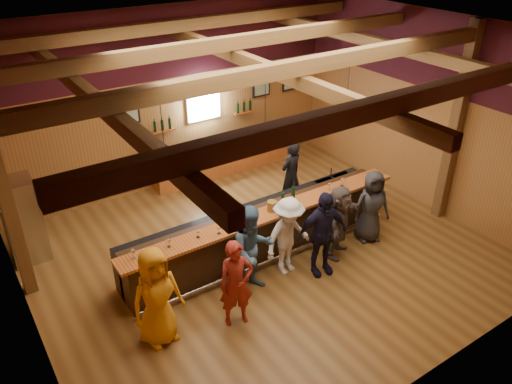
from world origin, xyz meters
TOP-DOWN VIEW (x-y plane):
  - room at (0.00, 0.06)m, footprint 9.04×9.00m
  - bar_counter at (0.02, 0.15)m, footprint 6.30×1.07m
  - back_bar_cabinet at (1.20, 3.72)m, footprint 4.00×0.52m
  - window at (0.80, 3.95)m, footprint 0.95×0.09m
  - framed_pictures at (1.67, 3.94)m, footprint 5.35×0.05m
  - wine_shelves at (0.80, 3.88)m, footprint 3.00×0.18m
  - pendant_lights at (0.00, 0.00)m, footprint 4.24×0.24m
  - stainless_fridge at (-4.10, 2.60)m, footprint 0.70×0.70m
  - customer_orange at (-2.80, -1.02)m, footprint 0.93×0.66m
  - customer_redvest at (-1.51, -1.37)m, footprint 0.68×0.54m
  - customer_denim at (-0.81, -0.80)m, footprint 0.94×0.77m
  - customer_white at (0.06, -0.73)m, footprint 1.13×0.74m
  - customer_navy at (0.59, -1.10)m, footprint 1.12×0.65m
  - customer_brown at (1.27, -0.84)m, footprint 1.52×1.13m
  - customer_dark at (2.23, -0.80)m, footprint 0.93×0.77m
  - bartender at (1.65, 1.28)m, footprint 0.69×0.53m
  - ice_bucket at (0.08, -0.15)m, footprint 0.19×0.19m
  - bottle_a at (0.43, -0.03)m, footprint 0.07×0.07m
  - bottle_b at (0.71, -0.02)m, footprint 0.08×0.08m
  - glass_a at (-2.80, -0.11)m, footprint 0.08×0.08m
  - glass_b at (-2.15, -0.14)m, footprint 0.07×0.07m
  - glass_c at (-1.59, -0.17)m, footprint 0.07×0.07m
  - glass_d at (-1.20, -0.27)m, footprint 0.08×0.08m
  - glass_e at (-0.62, -0.15)m, footprint 0.08×0.08m
  - glass_f at (0.59, -0.13)m, footprint 0.07×0.07m
  - glass_g at (1.60, -0.13)m, footprint 0.08×0.08m
  - glass_h at (1.94, -0.15)m, footprint 0.09×0.09m

SIDE VIEW (x-z plane):
  - back_bar_cabinet at x=1.20m, z-range 0.00..0.95m
  - bar_counter at x=0.02m, z-range -0.03..1.08m
  - customer_brown at x=1.27m, z-range 0.00..1.59m
  - customer_dark at x=2.23m, z-range 0.00..1.63m
  - customer_redvest at x=-1.51m, z-range 0.00..1.64m
  - customer_white at x=0.06m, z-range 0.00..1.66m
  - bartender at x=1.65m, z-range 0.00..1.70m
  - customer_denim at x=-0.81m, z-range 0.00..1.79m
  - customer_navy at x=0.59m, z-range 0.00..1.80m
  - customer_orange at x=-2.80m, z-range 0.00..1.80m
  - stainless_fridge at x=-4.10m, z-range 0.00..1.80m
  - ice_bucket at x=0.08m, z-range 1.11..1.32m
  - glass_b at x=-2.15m, z-range 1.15..1.31m
  - glass_f at x=0.59m, z-range 1.15..1.31m
  - glass_c at x=-1.59m, z-range 1.15..1.31m
  - glass_d at x=-1.20m, z-range 1.15..1.32m
  - glass_g at x=1.60m, z-range 1.15..1.32m
  - bottle_a at x=0.43m, z-range 1.07..1.40m
  - glass_e at x=-0.62m, z-range 1.15..1.34m
  - glass_a at x=-2.80m, z-range 1.15..1.34m
  - glass_h at x=1.94m, z-range 1.15..1.35m
  - bottle_b at x=0.71m, z-range 1.07..1.45m
  - wine_shelves at x=0.80m, z-range 1.47..1.77m
  - window at x=0.80m, z-range 1.57..2.52m
  - framed_pictures at x=1.67m, z-range 1.88..2.33m
  - pendant_lights at x=0.00m, z-range 2.02..3.39m
  - room at x=0.00m, z-range 0.95..5.47m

